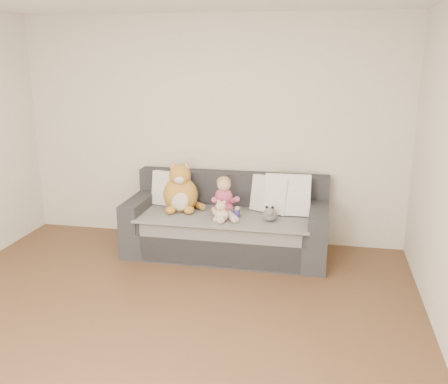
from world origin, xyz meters
name	(u,v)px	position (x,y,z in m)	size (l,w,h in m)	color
room_shell	(150,171)	(0.00, 0.42, 1.30)	(5.00, 5.00, 5.00)	brown
sofa	(227,225)	(0.28, 2.06, 0.31)	(2.20, 0.94, 0.85)	#2C2D32
cushion_left	(171,189)	(-0.40, 2.17, 0.67)	(0.46, 0.28, 0.40)	white
cushion_right_back	(271,194)	(0.75, 2.15, 0.67)	(0.47, 0.35, 0.41)	white
cushion_right_front	(288,194)	(0.94, 2.11, 0.69)	(0.49, 0.23, 0.46)	white
toddler	(224,200)	(0.28, 1.92, 0.65)	(0.31, 0.44, 0.43)	#C14465
plush_cat	(181,192)	(-0.23, 2.00, 0.69)	(0.48, 0.45, 0.59)	#A56B24
teddy_bear	(221,213)	(0.28, 1.71, 0.57)	(0.18, 0.15, 0.24)	beige
plush_cow	(270,214)	(0.78, 1.83, 0.55)	(0.15, 0.23, 0.19)	white
sippy_cup	(237,211)	(0.42, 1.88, 0.54)	(0.11, 0.09, 0.12)	#4F3DA6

